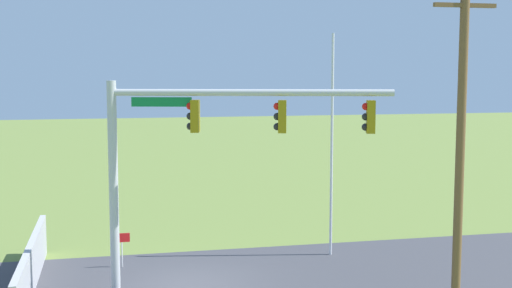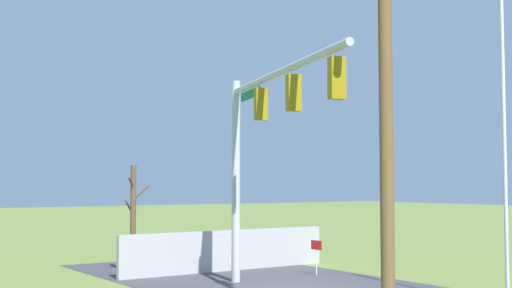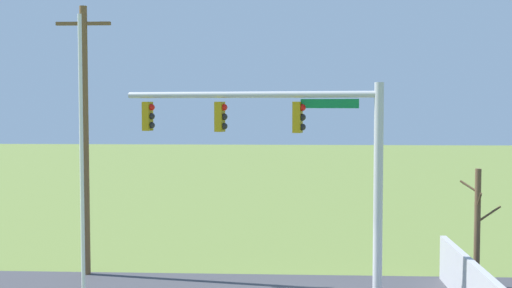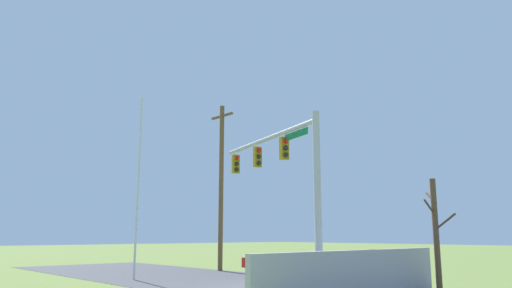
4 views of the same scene
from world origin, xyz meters
name	(u,v)px [view 4 (image 4 of 4)]	position (x,y,z in m)	size (l,w,h in m)	color
ground_plane	(261,286)	(0.00, 0.00, 0.00)	(160.00, 160.00, 0.00)	olive
road_surface	(201,279)	(-4.00, 0.00, 0.01)	(28.00, 8.00, 0.01)	#3D3D42
retaining_fence	(355,275)	(4.91, -0.59, 0.74)	(0.20, 8.67, 1.49)	#A8A8AD
signal_mast	(283,167)	(-0.17, 1.43, 4.80)	(8.16, 2.49, 6.62)	#B2B5BA
flagpole	(138,186)	(-5.66, -2.41, 4.14)	(0.10, 0.10, 8.27)	silver
utility_pole	(221,183)	(-7.42, 3.71, 4.84)	(1.90, 0.26, 9.33)	brown
bare_tree	(436,233)	(5.81, 2.80, 2.00)	(1.27, 1.02, 3.88)	brown
open_sign	(247,268)	(2.06, -2.48, 0.91)	(0.56, 0.04, 1.22)	silver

